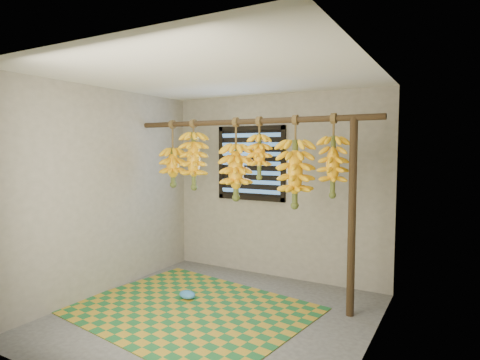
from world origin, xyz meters
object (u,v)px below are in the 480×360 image
Objects in this scene: support_post at (352,218)px; banana_bunch_e at (295,174)px; banana_bunch_d at (259,157)px; woven_mat at (190,309)px; banana_bunch_b at (194,161)px; banana_bunch_f at (333,166)px; banana_bunch_c at (236,172)px; banana_bunch_a at (173,167)px; plastic_bag at (187,295)px.

banana_bunch_e is at bearing 180.00° from support_post.
banana_bunch_e is (0.43, 0.00, -0.18)m from banana_bunch_d.
banana_bunch_e is at bearing 37.41° from woven_mat.
support_post is 2.01m from banana_bunch_b.
banana_bunch_e is at bearing 180.00° from banana_bunch_f.
banana_bunch_c and banana_bunch_d have the same top height.
banana_bunch_c is (0.92, -0.00, -0.03)m from banana_bunch_a.
plastic_bag is 1.50m from banana_bunch_c.
banana_bunch_a is at bearing 137.55° from woven_mat.
banana_bunch_a is 2.05m from banana_bunch_f.
banana_bunch_b is (-0.43, 0.69, 1.55)m from woven_mat.
banana_bunch_c is at bearing 180.00° from banana_bunch_e.
woven_mat is 10.84× the size of plastic_bag.
banana_bunch_a and banana_bunch_f have the same top height.
woven_mat is at bearing -155.56° from support_post.
banana_bunch_d is 0.71× the size of banana_bunch_e.
banana_bunch_b and banana_bunch_f have the same top height.
banana_bunch_b is (-0.22, 0.46, 1.50)m from plastic_bag.
banana_bunch_d is at bearing 55.54° from woven_mat.
banana_bunch_d is (0.67, 0.46, 1.55)m from plastic_bag.
banana_bunch_a is at bearing 180.00° from banana_bunch_c.
woven_mat is at bearing -42.45° from banana_bunch_a.
banana_bunch_e is at bearing -0.00° from banana_bunch_a.
banana_bunch_e is at bearing 0.00° from banana_bunch_b.
banana_bunch_a reaches higher than support_post.
banana_bunch_f is at bearing 0.00° from banana_bunch_c.
banana_bunch_e is (1.32, 0.00, -0.12)m from banana_bunch_b.
banana_bunch_a and banana_bunch_c have the same top height.
banana_bunch_c is at bearing 50.76° from plastic_bag.
banana_bunch_f reaches higher than plastic_bag.
banana_bunch_f reaches higher than support_post.
plastic_bag is at bearing -39.88° from banana_bunch_a.
support_post is at bearing 0.00° from banana_bunch_f.
banana_bunch_c is 0.96× the size of banana_bunch_e.
banana_bunch_d is at bearing 180.00° from banana_bunch_e.
woven_mat is 2.77× the size of banana_bunch_f.
banana_bunch_c is at bearing 76.05° from woven_mat.
banana_bunch_f reaches higher than woven_mat.
banana_bunch_a is 0.33m from banana_bunch_b.
banana_bunch_c is 1.11× the size of banana_bunch_f.
banana_bunch_d and banana_bunch_f have the same top height.
plastic_bag is 0.31× the size of banana_bunch_d.
support_post is 9.25× the size of plastic_bag.
banana_bunch_a reaches higher than woven_mat.
plastic_bag is at bearing -145.85° from banana_bunch_d.
banana_bunch_b is at bearing 180.00° from support_post.
banana_bunch_d reaches higher than woven_mat.
banana_bunch_f is (-0.20, 0.00, 0.52)m from support_post.
banana_bunch_f is (1.51, 0.46, 1.46)m from plastic_bag.
support_post is 1.93m from woven_mat.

